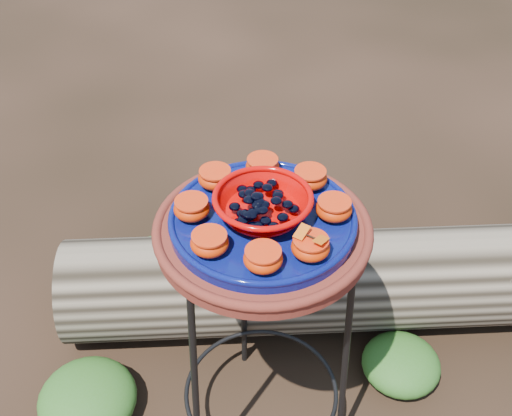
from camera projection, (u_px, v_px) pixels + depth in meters
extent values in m
cylinder|color=maroon|center=(263.00, 232.00, 1.33)|extent=(0.45, 0.45, 0.04)
cylinder|color=#08004B|center=(263.00, 221.00, 1.31)|extent=(0.38, 0.38, 0.03)
ellipsoid|color=#C13A07|center=(310.00, 247.00, 1.21)|extent=(0.07, 0.07, 0.04)
ellipsoid|color=#C13A07|center=(334.00, 209.00, 1.29)|extent=(0.07, 0.07, 0.04)
ellipsoid|color=#C13A07|center=(310.00, 178.00, 1.37)|extent=(0.07, 0.07, 0.04)
ellipsoid|color=#C13A07|center=(263.00, 167.00, 1.40)|extent=(0.07, 0.07, 0.04)
ellipsoid|color=#C13A07|center=(215.00, 178.00, 1.37)|extent=(0.07, 0.07, 0.04)
ellipsoid|color=#C13A07|center=(192.00, 208.00, 1.29)|extent=(0.07, 0.07, 0.04)
ellipsoid|color=#C13A07|center=(210.00, 243.00, 1.21)|extent=(0.07, 0.07, 0.04)
ellipsoid|color=#C13A07|center=(263.00, 259.00, 1.18)|extent=(0.07, 0.07, 0.04)
ellipsoid|color=#2B5C1A|center=(87.00, 398.00, 1.78)|extent=(0.27, 0.27, 0.14)
ellipsoid|color=#2B5C1A|center=(401.00, 363.00, 1.88)|extent=(0.23, 0.23, 0.12)
ellipsoid|color=#2B5C1A|center=(158.00, 269.00, 2.14)|extent=(0.31, 0.31, 0.16)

